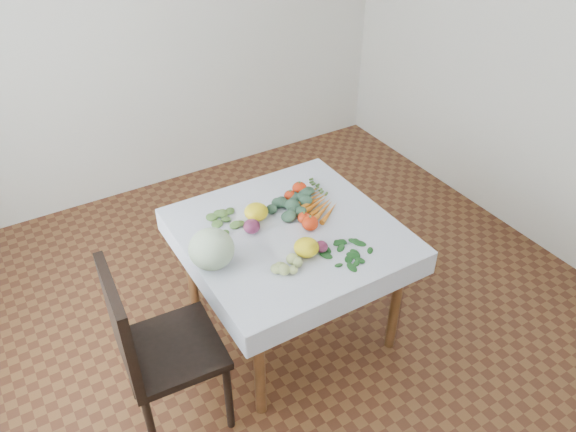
# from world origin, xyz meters

# --- Properties ---
(ground) EXTENTS (4.00, 4.00, 0.00)m
(ground) POSITION_xyz_m (0.00, 0.00, 0.00)
(ground) COLOR brown
(back_wall) EXTENTS (4.00, 0.04, 2.70)m
(back_wall) POSITION_xyz_m (0.00, 2.00, 1.35)
(back_wall) COLOR white
(back_wall) RESTS_ON ground
(table) EXTENTS (1.00, 1.00, 0.75)m
(table) POSITION_xyz_m (0.00, 0.00, 0.65)
(table) COLOR brown
(table) RESTS_ON ground
(tablecloth) EXTENTS (1.12, 1.12, 0.01)m
(tablecloth) POSITION_xyz_m (0.00, 0.00, 0.75)
(tablecloth) COLOR white
(tablecloth) RESTS_ON table
(chair) EXTENTS (0.49, 0.49, 1.02)m
(chair) POSITION_xyz_m (-0.90, -0.23, 0.58)
(chair) COLOR black
(chair) RESTS_ON ground
(cabbage) EXTENTS (0.30, 0.30, 0.21)m
(cabbage) POSITION_xyz_m (-0.48, -0.05, 0.86)
(cabbage) COLOR #B5CDAC
(cabbage) RESTS_ON tablecloth
(tomato_a) EXTENTS (0.07, 0.07, 0.06)m
(tomato_a) POSITION_xyz_m (0.15, 0.24, 0.79)
(tomato_a) COLOR red
(tomato_a) RESTS_ON tablecloth
(tomato_b) EXTENTS (0.11, 0.11, 0.08)m
(tomato_b) POSITION_xyz_m (0.23, 0.27, 0.79)
(tomato_b) COLOR red
(tomato_b) RESTS_ON tablecloth
(tomato_c) EXTENTS (0.08, 0.08, 0.06)m
(tomato_c) POSITION_xyz_m (0.10, 0.01, 0.79)
(tomato_c) COLOR red
(tomato_c) RESTS_ON tablecloth
(tomato_d) EXTENTS (0.10, 0.10, 0.08)m
(tomato_d) POSITION_xyz_m (0.10, -0.05, 0.80)
(tomato_d) COLOR red
(tomato_d) RESTS_ON tablecloth
(heirloom_back) EXTENTS (0.16, 0.16, 0.09)m
(heirloom_back) POSITION_xyz_m (-0.11, 0.18, 0.80)
(heirloom_back) COLOR yellow
(heirloom_back) RESTS_ON tablecloth
(heirloom_front) EXTENTS (0.14, 0.14, 0.09)m
(heirloom_front) POSITION_xyz_m (-0.03, -0.22, 0.80)
(heirloom_front) COLOR yellow
(heirloom_front) RESTS_ON tablecloth
(onion_a) EXTENTS (0.10, 0.10, 0.08)m
(onion_a) POSITION_xyz_m (-0.19, 0.09, 0.80)
(onion_a) COLOR #5D1A44
(onion_a) RESTS_ON tablecloth
(onion_b) EXTENTS (0.09, 0.09, 0.06)m
(onion_b) POSITION_xyz_m (0.05, -0.24, 0.79)
(onion_b) COLOR #5D1A44
(onion_b) RESTS_ON tablecloth
(tomatillo_cluster) EXTENTS (0.16, 0.12, 0.05)m
(tomatillo_cluster) POSITION_xyz_m (-0.18, -0.27, 0.78)
(tomatillo_cluster) COLOR #ABBC6C
(tomatillo_cluster) RESTS_ON tablecloth
(carrot_bunch) EXTENTS (0.22, 0.33, 0.03)m
(carrot_bunch) POSITION_xyz_m (0.26, 0.12, 0.77)
(carrot_bunch) COLOR orange
(carrot_bunch) RESTS_ON tablecloth
(kale_bunch) EXTENTS (0.36, 0.27, 0.04)m
(kale_bunch) POSITION_xyz_m (0.13, 0.19, 0.78)
(kale_bunch) COLOR #3D6449
(kale_bunch) RESTS_ON tablecloth
(basil_bunch) EXTENTS (0.24, 0.21, 0.01)m
(basil_bunch) POSITION_xyz_m (0.15, -0.33, 0.76)
(basil_bunch) COLOR #1B581E
(basil_bunch) RESTS_ON tablecloth
(dill_bunch) EXTENTS (0.24, 0.17, 0.02)m
(dill_bunch) POSITION_xyz_m (-0.28, 0.23, 0.77)
(dill_bunch) COLOR #527B38
(dill_bunch) RESTS_ON tablecloth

